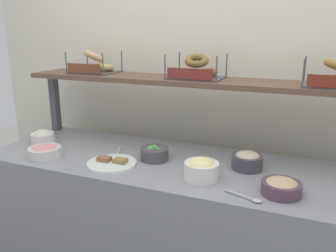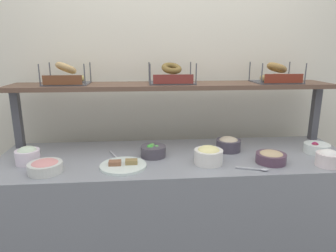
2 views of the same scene
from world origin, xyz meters
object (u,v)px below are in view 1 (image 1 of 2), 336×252
bowl_scallion_spread (43,138)px  bagel_basket_cinnamon_raisin (196,71)px  bowl_egg_salad (201,169)px  serving_plate_white (112,163)px  bowl_hummus (281,187)px  bowl_lox_spread (45,151)px  bagel_basket_everything (336,77)px  bagel_basket_plain (94,66)px  serving_spoon_by_edge (248,198)px  bowl_tuna_salad (247,160)px  bowl_veggie_mix (154,153)px  serving_spoon_near_plate (118,153)px

bowl_scallion_spread → bagel_basket_cinnamon_raisin: bearing=20.7°
bowl_egg_salad → serving_plate_white: bowl_egg_salad is taller
bowl_hummus → bowl_lox_spread: 1.30m
serving_plate_white → bagel_basket_everything: (1.06, 0.42, 0.47)m
bowl_lox_spread → bowl_scallion_spread: bearing=134.4°
bowl_lox_spread → bagel_basket_plain: size_ratio=0.64×
bagel_basket_plain → serving_spoon_by_edge: bearing=-26.2°
bowl_hummus → bagel_basket_cinnamon_raisin: (-0.56, 0.45, 0.44)m
bowl_hummus → bowl_scallion_spread: bowl_scallion_spread is taller
bowl_tuna_salad → serving_spoon_by_edge: bowl_tuna_salad is taller
bowl_veggie_mix → serving_plate_white: size_ratio=0.59×
bowl_hummus → bowl_veggie_mix: 0.72m
bowl_scallion_spread → bagel_basket_everything: bearing=10.9°
bowl_veggie_mix → bowl_scallion_spread: bearing=-175.9°
serving_plate_white → bagel_basket_plain: 0.75m
bowl_hummus → serving_spoon_by_edge: bearing=-139.5°
bagel_basket_plain → bowl_hummus: bearing=-19.8°
serving_spoon_by_edge → bagel_basket_cinnamon_raisin: (-0.43, 0.56, 0.47)m
bowl_egg_salad → serving_plate_white: bearing=-178.6°
serving_spoon_near_plate → bowl_tuna_salad: bearing=5.7°
bagel_basket_plain → bowl_scallion_spread: bearing=-118.0°
bagel_basket_plain → serving_spoon_near_plate: bearing=-41.3°
bowl_scallion_spread → serving_plate_white: 0.58m
bowl_hummus → serving_plate_white: bowl_hummus is taller
bowl_egg_salad → bowl_scallion_spread: bearing=174.9°
bowl_tuna_salad → bowl_veggie_mix: 0.51m
bowl_tuna_salad → serving_spoon_near_plate: bowl_tuna_salad is taller
bowl_veggie_mix → bagel_basket_cinnamon_raisin: bagel_basket_cinnamon_raisin is taller
bowl_tuna_salad → serving_plate_white: bearing=-161.6°
bowl_tuna_salad → bagel_basket_everything: (0.38, 0.19, 0.43)m
bowl_veggie_mix → serving_spoon_near_plate: size_ratio=0.96×
bowl_egg_salad → bowl_lox_spread: size_ratio=0.92×
serving_spoon_near_plate → bagel_basket_cinnamon_raisin: size_ratio=0.53×
bowl_hummus → serving_plate_white: bearing=179.4°
bowl_tuna_salad → serving_plate_white: (-0.68, -0.23, -0.04)m
serving_spoon_by_edge → bagel_basket_plain: bearing=153.8°
bowl_lox_spread → serving_spoon_by_edge: bowl_lox_spread is taller
bowl_tuna_salad → bowl_lox_spread: bowl_tuna_salad is taller
bowl_egg_salad → bowl_tuna_salad: (0.18, 0.22, -0.01)m
serving_spoon_by_edge → bowl_scallion_spread: bearing=170.4°
bowl_hummus → bagel_basket_everything: size_ratio=0.57×
bowl_hummus → bowl_veggie_mix: (-0.70, 0.17, 0.00)m
bowl_egg_salad → serving_spoon_by_edge: (0.25, -0.13, -0.05)m
bowl_veggie_mix → serving_spoon_by_edge: size_ratio=0.90×
serving_plate_white → serving_spoon_by_edge: size_ratio=1.53×
bowl_lox_spread → bagel_basket_everything: 1.61m
bowl_egg_salad → bagel_basket_cinnamon_raisin: size_ratio=0.54×
bowl_scallion_spread → bowl_veggie_mix: size_ratio=0.89×
bowl_scallion_spread → serving_spoon_near_plate: bearing=5.3°
serving_plate_white → serving_spoon_near_plate: bearing=109.6°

